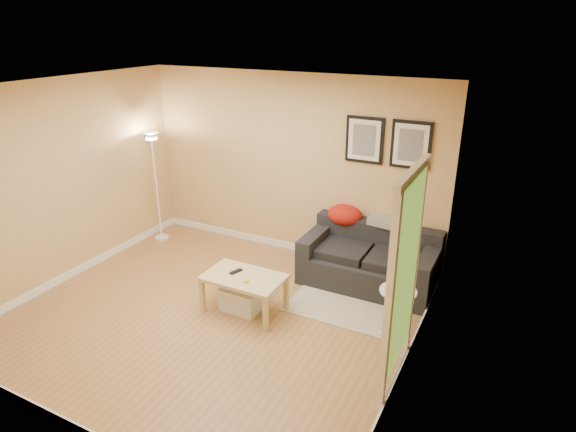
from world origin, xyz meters
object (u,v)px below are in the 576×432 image
object	(u,v)px
sofa	(369,258)
floor_lamp	(157,190)
coffee_table	(244,293)
storage_bin	(242,298)
side_table	(396,314)
book_stack	(400,287)

from	to	relation	value
sofa	floor_lamp	bearing A→B (deg)	-178.00
coffee_table	storage_bin	bearing A→B (deg)	166.62
storage_bin	floor_lamp	size ratio (longest dim) A/B	0.28
coffee_table	floor_lamp	size ratio (longest dim) A/B	0.55
coffee_table	side_table	distance (m)	1.76
book_stack	floor_lamp	world-z (taller)	floor_lamp
floor_lamp	storage_bin	bearing A→B (deg)	-27.42
side_table	floor_lamp	xyz separation A→B (m)	(-4.02, 0.89, 0.50)
book_stack	coffee_table	bearing A→B (deg)	-156.99
storage_bin	side_table	bearing A→B (deg)	8.54
coffee_table	storage_bin	xyz separation A→B (m)	(-0.05, 0.01, -0.09)
sofa	coffee_table	world-z (taller)	sofa
book_stack	floor_lamp	bearing A→B (deg)	-178.45
storage_bin	side_table	world-z (taller)	side_table
coffee_table	book_stack	size ratio (longest dim) A/B	3.54
storage_bin	coffee_table	bearing A→B (deg)	-11.33
coffee_table	sofa	bearing A→B (deg)	47.50
storage_bin	book_stack	xyz separation A→B (m)	(1.80, 0.27, 0.49)
storage_bin	floor_lamp	distance (m)	2.60
sofa	floor_lamp	distance (m)	3.41
side_table	storage_bin	bearing A→B (deg)	-171.46
sofa	side_table	xyz separation A→B (m)	(0.64, -1.01, -0.08)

